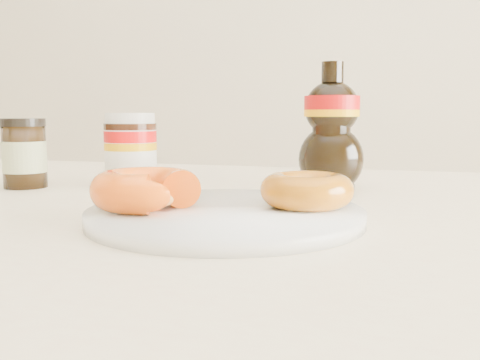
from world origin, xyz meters
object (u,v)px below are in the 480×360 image
(dining_table, at_px, (210,273))
(syrup_bottle, at_px, (331,126))
(donut_whole, at_px, (307,190))
(donut_bitten, at_px, (146,189))
(nutella_jar, at_px, (131,147))
(plate, at_px, (226,215))
(dark_jar, at_px, (24,154))

(dining_table, height_order, syrup_bottle, syrup_bottle)
(syrup_bottle, bearing_deg, donut_whole, -89.27)
(donut_bitten, relative_size, nutella_jar, 1.01)
(plate, relative_size, dark_jar, 2.73)
(donut_bitten, height_order, donut_whole, donut_bitten)
(dining_table, distance_m, nutella_jar, 0.24)
(donut_whole, bearing_deg, dark_jar, 164.10)
(donut_bitten, bearing_deg, dining_table, 59.76)
(nutella_jar, xyz_separation_m, dark_jar, (-0.14, -0.05, -0.01))
(donut_whole, xyz_separation_m, nutella_jar, (-0.28, 0.17, 0.03))
(syrup_bottle, bearing_deg, plate, -105.53)
(dark_jar, bearing_deg, plate, -23.72)
(nutella_jar, relative_size, dark_jar, 1.08)
(dining_table, bearing_deg, dark_jar, 168.71)
(plate, bearing_deg, dark_jar, 156.28)
(dining_table, height_order, dark_jar, dark_jar)
(donut_whole, xyz_separation_m, dark_jar, (-0.42, 0.12, 0.02))
(syrup_bottle, bearing_deg, dark_jar, -166.34)
(donut_whole, height_order, dark_jar, dark_jar)
(plate, bearing_deg, dining_table, 118.03)
(plate, bearing_deg, nutella_jar, 135.39)
(donut_bitten, distance_m, donut_whole, 0.16)
(donut_bitten, bearing_deg, nutella_jar, 102.55)
(plate, relative_size, donut_whole, 2.90)
(nutella_jar, bearing_deg, plate, -44.61)
(donut_bitten, bearing_deg, syrup_bottle, 44.02)
(dining_table, xyz_separation_m, dark_jar, (-0.30, 0.06, 0.13))
(dining_table, relative_size, dark_jar, 14.31)
(nutella_jar, bearing_deg, donut_whole, -31.55)
(dining_table, relative_size, donut_whole, 15.19)
(dining_table, bearing_deg, donut_whole, -26.15)
(dining_table, height_order, nutella_jar, nutella_jar)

